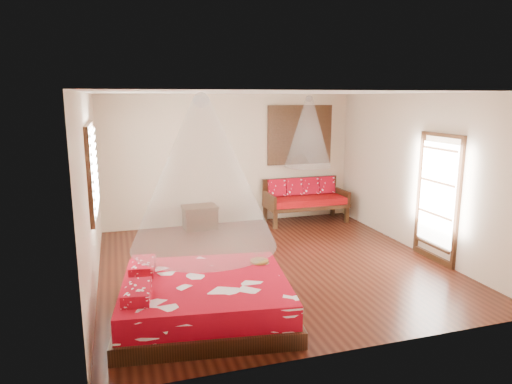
# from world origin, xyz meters

# --- Properties ---
(room) EXTENTS (5.54, 5.54, 2.84)m
(room) POSITION_xyz_m (0.00, 0.00, 1.40)
(room) COLOR black
(room) RESTS_ON ground
(bed) EXTENTS (2.37, 2.19, 0.64)m
(bed) POSITION_xyz_m (-1.42, -1.51, 0.25)
(bed) COLOR black
(bed) RESTS_ON floor
(daybed) EXTENTS (1.80, 0.80, 0.95)m
(daybed) POSITION_xyz_m (1.60, 2.38, 0.52)
(daybed) COLOR black
(daybed) RESTS_ON floor
(storage_chest) EXTENTS (0.74, 0.56, 0.49)m
(storage_chest) POSITION_xyz_m (-0.76, 2.45, 0.25)
(storage_chest) COLOR black
(storage_chest) RESTS_ON floor
(shutter_panel) EXTENTS (1.52, 0.06, 1.32)m
(shutter_panel) POSITION_xyz_m (1.60, 2.72, 1.90)
(shutter_panel) COLOR black
(shutter_panel) RESTS_ON wall_back
(window_left) EXTENTS (0.10, 1.74, 1.34)m
(window_left) POSITION_xyz_m (-2.71, 0.20, 1.70)
(window_left) COLOR black
(window_left) RESTS_ON wall_left
(glazed_door) EXTENTS (0.08, 1.02, 2.16)m
(glazed_door) POSITION_xyz_m (2.72, -0.60, 1.07)
(glazed_door) COLOR black
(glazed_door) RESTS_ON floor
(wine_tray) EXTENTS (0.25, 0.25, 0.21)m
(wine_tray) POSITION_xyz_m (-0.57, -1.12, 0.55)
(wine_tray) COLOR brown
(wine_tray) RESTS_ON bed
(mosquito_net_main) EXTENTS (1.78, 1.78, 1.80)m
(mosquito_net_main) POSITION_xyz_m (-1.40, -1.51, 1.85)
(mosquito_net_main) COLOR white
(mosquito_net_main) RESTS_ON ceiling
(mosquito_net_daybed) EXTENTS (1.01, 1.01, 1.50)m
(mosquito_net_daybed) POSITION_xyz_m (1.60, 2.25, 2.00)
(mosquito_net_daybed) COLOR white
(mosquito_net_daybed) RESTS_ON ceiling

